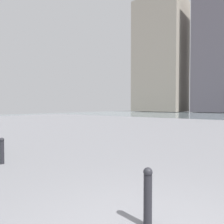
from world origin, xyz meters
TOP-DOWN VIEW (x-y plane):
  - building_annex at (28.50, -62.83)m, footprint 15.60×12.80m
  - bollard_near at (0.51, -0.69)m, footprint 0.13×0.13m
  - bollard_mid at (5.39, -0.85)m, footprint 0.13×0.13m

SIDE VIEW (x-z plane):
  - bollard_mid at x=5.39m, z-range 0.02..0.80m
  - bollard_near at x=0.51m, z-range 0.02..0.86m
  - building_annex at x=28.50m, z-range -1.04..38.27m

